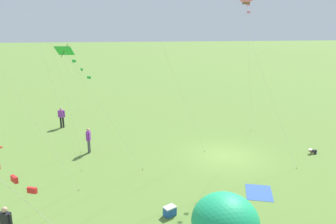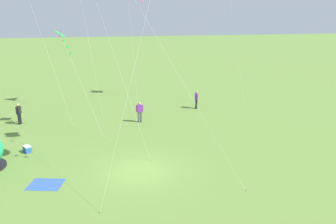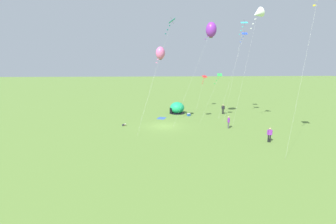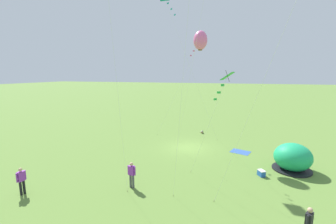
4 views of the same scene
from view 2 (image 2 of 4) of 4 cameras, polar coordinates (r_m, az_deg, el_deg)
ground_plane at (r=18.75m, az=-4.91°, el=-10.19°), size 300.00×300.00×0.00m
picnic_blanket at (r=18.40m, az=-20.51°, el=-11.73°), size 2.03×1.77×0.01m
cooler_box at (r=22.89m, az=-23.33°, el=-5.95°), size 0.58×0.64×0.44m
person_watching_sky at (r=26.97m, az=-4.96°, el=0.19°), size 0.59×0.28×1.72m
person_center_field at (r=31.18m, az=4.96°, el=2.33°), size 0.30×0.58×1.72m
person_near_tent at (r=28.97m, az=-24.55°, el=-0.12°), size 0.40×0.52×1.72m
kite_green at (r=25.48m, az=-17.91°, el=12.05°), size 2.89×3.97×7.51m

